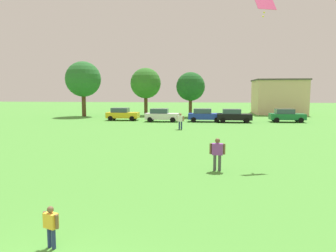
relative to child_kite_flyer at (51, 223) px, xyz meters
name	(u,v)px	position (x,y,z in m)	size (l,w,h in m)	color
ground_plane	(174,127)	(0.28, 27.51, -0.64)	(160.00, 160.00, 0.00)	#4C9338
child_kite_flyer	(51,223)	(0.00, 0.00, 0.00)	(0.48, 0.32, 1.07)	navy
adult_bystander	(217,151)	(4.35, 8.30, 0.32)	(0.77, 0.32, 1.61)	#4C4C51
bystander_near_trees	(180,120)	(1.19, 25.08, 0.36)	(0.75, 0.50, 1.68)	navy
kite	(265,5)	(7.03, 11.99, 8.12)	(1.27, 0.89, 1.11)	#F24C8C
parked_car_yellow_0	(122,114)	(-7.49, 34.60, 0.22)	(4.30, 2.02, 1.68)	yellow
parked_car_white_1	(161,115)	(-1.92, 33.31, 0.22)	(4.30, 2.02, 1.68)	white
parked_car_blue_2	(204,115)	(3.60, 33.82, 0.22)	(4.30, 2.02, 1.68)	#1E38AD
parked_car_black_3	(234,116)	(7.26, 33.43, 0.22)	(4.30, 2.02, 1.68)	black
parked_car_green_4	(286,115)	(13.98, 34.55, 0.22)	(4.30, 2.02, 1.68)	#196B38
tree_far_left	(83,79)	(-15.29, 40.72, 5.14)	(5.49, 5.49, 8.55)	brown
tree_center	(146,83)	(-6.01, 43.99, 4.57)	(4.95, 4.95, 7.71)	brown
tree_far_right	(191,87)	(1.40, 41.70, 3.98)	(4.39, 4.39, 6.84)	brown
house_left	(278,97)	(16.27, 49.98, 2.36)	(8.43, 8.31, 5.97)	beige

